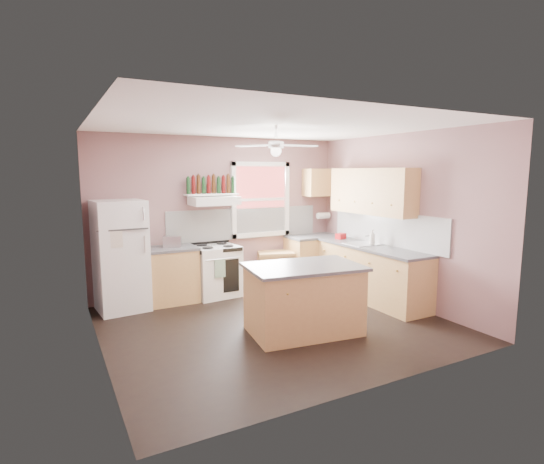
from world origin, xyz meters
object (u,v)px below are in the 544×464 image
stove (216,271)px  toaster (172,242)px  cart (276,269)px  island (304,300)px  refrigerator (121,256)px

stove → toaster: bearing=173.6°
cart → island: 2.31m
stove → cart: bearing=-1.8°
toaster → refrigerator: bearing=-157.3°
stove → island: bearing=-83.2°
refrigerator → cart: size_ratio=2.61×
toaster → cart: 2.03m
refrigerator → cart: refrigerator is taller
refrigerator → island: 2.89m
toaster → island: (1.15, -2.14, -0.56)m
stove → island: size_ratio=0.62×
refrigerator → island: size_ratio=1.22×
toaster → island: toaster is taller
refrigerator → island: bearing=-52.2°
refrigerator → stove: 1.58m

